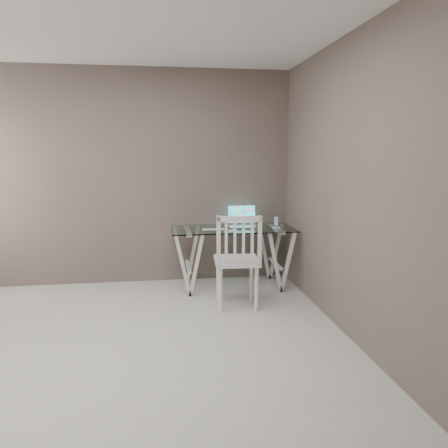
% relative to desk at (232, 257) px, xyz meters
% --- Properties ---
extents(room, '(4.50, 4.52, 2.71)m').
position_rel_desk_xyz_m(room, '(-1.26, -1.81, 1.33)').
color(room, beige).
rests_on(room, ground).
extents(desk, '(1.50, 0.70, 0.75)m').
position_rel_desk_xyz_m(desk, '(0.00, 0.00, 0.00)').
color(desk, silver).
rests_on(desk, ground).
extents(chair, '(0.50, 0.50, 1.03)m').
position_rel_desk_xyz_m(chair, '(-0.07, -0.75, 0.18)').
color(chair, white).
rests_on(chair, ground).
extents(laptop, '(0.38, 0.33, 0.27)m').
position_rel_desk_xyz_m(laptop, '(0.15, 0.12, 0.43)').
color(laptop, '#B9B9BD').
rests_on(laptop, desk).
extents(keyboard, '(0.29, 0.12, 0.01)m').
position_rel_desk_xyz_m(keyboard, '(-0.24, -0.09, 0.37)').
color(keyboard, silver).
rests_on(keyboard, desk).
extents(mouse, '(0.11, 0.06, 0.03)m').
position_rel_desk_xyz_m(mouse, '(-0.04, -0.29, 0.38)').
color(mouse, white).
rests_on(mouse, desk).
extents(phone_dock, '(0.08, 0.08, 0.14)m').
position_rel_desk_xyz_m(phone_dock, '(0.54, -0.04, 0.40)').
color(phone_dock, white).
rests_on(phone_dock, desk).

